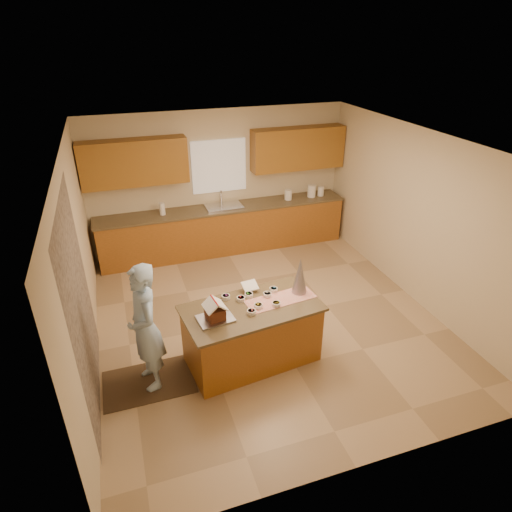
# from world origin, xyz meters

# --- Properties ---
(floor) EXTENTS (5.50, 5.50, 0.00)m
(floor) POSITION_xyz_m (0.00, 0.00, 0.00)
(floor) COLOR tan
(floor) RESTS_ON ground
(ceiling) EXTENTS (5.50, 5.50, 0.00)m
(ceiling) POSITION_xyz_m (0.00, 0.00, 2.70)
(ceiling) COLOR silver
(ceiling) RESTS_ON floor
(wall_back) EXTENTS (5.50, 5.50, 0.00)m
(wall_back) POSITION_xyz_m (0.00, 2.75, 1.35)
(wall_back) COLOR beige
(wall_back) RESTS_ON floor
(wall_front) EXTENTS (5.50, 5.50, 0.00)m
(wall_front) POSITION_xyz_m (0.00, -2.75, 1.35)
(wall_front) COLOR beige
(wall_front) RESTS_ON floor
(wall_left) EXTENTS (5.50, 5.50, 0.00)m
(wall_left) POSITION_xyz_m (-2.50, 0.00, 1.35)
(wall_left) COLOR beige
(wall_left) RESTS_ON floor
(wall_right) EXTENTS (5.50, 5.50, 0.00)m
(wall_right) POSITION_xyz_m (2.50, 0.00, 1.35)
(wall_right) COLOR beige
(wall_right) RESTS_ON floor
(stone_accent) EXTENTS (0.00, 2.50, 2.50)m
(stone_accent) POSITION_xyz_m (-2.48, -0.80, 1.25)
(stone_accent) COLOR gray
(stone_accent) RESTS_ON wall_left
(window_curtain) EXTENTS (1.05, 0.03, 1.00)m
(window_curtain) POSITION_xyz_m (0.00, 2.72, 1.65)
(window_curtain) COLOR white
(window_curtain) RESTS_ON wall_back
(back_counter_base) EXTENTS (4.80, 0.60, 0.88)m
(back_counter_base) POSITION_xyz_m (0.00, 2.45, 0.44)
(back_counter_base) COLOR #9B5520
(back_counter_base) RESTS_ON floor
(back_counter_top) EXTENTS (4.85, 0.63, 0.04)m
(back_counter_top) POSITION_xyz_m (0.00, 2.45, 0.90)
(back_counter_top) COLOR brown
(back_counter_top) RESTS_ON back_counter_base
(upper_cabinet_left) EXTENTS (1.85, 0.35, 0.80)m
(upper_cabinet_left) POSITION_xyz_m (-1.55, 2.57, 1.90)
(upper_cabinet_left) COLOR olive
(upper_cabinet_left) RESTS_ON wall_back
(upper_cabinet_right) EXTENTS (1.85, 0.35, 0.80)m
(upper_cabinet_right) POSITION_xyz_m (1.55, 2.57, 1.90)
(upper_cabinet_right) COLOR olive
(upper_cabinet_right) RESTS_ON wall_back
(sink) EXTENTS (0.70, 0.45, 0.12)m
(sink) POSITION_xyz_m (0.00, 2.45, 0.89)
(sink) COLOR silver
(sink) RESTS_ON back_counter_top
(faucet) EXTENTS (0.03, 0.03, 0.28)m
(faucet) POSITION_xyz_m (0.00, 2.63, 1.06)
(faucet) COLOR silver
(faucet) RESTS_ON back_counter_top
(island_base) EXTENTS (1.76, 1.04, 0.82)m
(island_base) POSITION_xyz_m (-0.50, -0.84, 0.41)
(island_base) COLOR #9B5520
(island_base) RESTS_ON floor
(island_top) EXTENTS (1.84, 1.12, 0.04)m
(island_top) POSITION_xyz_m (-0.50, -0.84, 0.84)
(island_top) COLOR brown
(island_top) RESTS_ON island_base
(table_runner) EXTENTS (0.96, 0.45, 0.01)m
(table_runner) POSITION_xyz_m (-0.09, -0.78, 0.86)
(table_runner) COLOR red
(table_runner) RESTS_ON island_top
(baking_tray) EXTENTS (0.46, 0.37, 0.02)m
(baking_tray) POSITION_xyz_m (-1.01, -0.95, 0.87)
(baking_tray) COLOR silver
(baking_tray) RESTS_ON island_top
(cookbook) EXTENTS (0.22, 0.18, 0.09)m
(cookbook) POSITION_xyz_m (-0.41, -0.47, 0.94)
(cookbook) COLOR white
(cookbook) RESTS_ON island_top
(tinsel_tree) EXTENTS (0.23, 0.23, 0.51)m
(tinsel_tree) POSITION_xyz_m (0.21, -0.70, 1.11)
(tinsel_tree) COLOR silver
(tinsel_tree) RESTS_ON island_top
(rug) EXTENTS (1.13, 0.74, 0.01)m
(rug) POSITION_xyz_m (-1.88, -0.84, 0.01)
(rug) COLOR black
(rug) RESTS_ON floor
(boy) EXTENTS (0.50, 0.67, 1.67)m
(boy) POSITION_xyz_m (-1.83, -0.84, 0.85)
(boy) COLOR #B0D6FB
(boy) RESTS_ON rug
(canister_a) EXTENTS (0.15, 0.15, 0.20)m
(canister_a) POSITION_xyz_m (1.33, 2.45, 1.02)
(canister_a) COLOR white
(canister_a) RESTS_ON back_counter_top
(canister_b) EXTENTS (0.17, 0.17, 0.24)m
(canister_b) POSITION_xyz_m (1.85, 2.45, 1.04)
(canister_b) COLOR white
(canister_b) RESTS_ON back_counter_top
(canister_c) EXTENTS (0.13, 0.13, 0.19)m
(canister_c) POSITION_xyz_m (2.05, 2.45, 1.01)
(canister_c) COLOR white
(canister_c) RESTS_ON back_counter_top
(paper_towel) EXTENTS (0.10, 0.10, 0.22)m
(paper_towel) POSITION_xyz_m (-1.17, 2.45, 1.03)
(paper_towel) COLOR white
(paper_towel) RESTS_ON back_counter_top
(gingerbread_house) EXTENTS (0.28, 0.29, 0.26)m
(gingerbread_house) POSITION_xyz_m (-1.01, -0.95, 0.97)
(gingerbread_house) COLOR #5A2517
(gingerbread_house) RESTS_ON baking_tray
(candy_bowls) EXTENTS (0.77, 0.54, 0.05)m
(candy_bowls) POSITION_xyz_m (-0.42, -0.72, 0.88)
(candy_bowls) COLOR purple
(candy_bowls) RESTS_ON island_top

